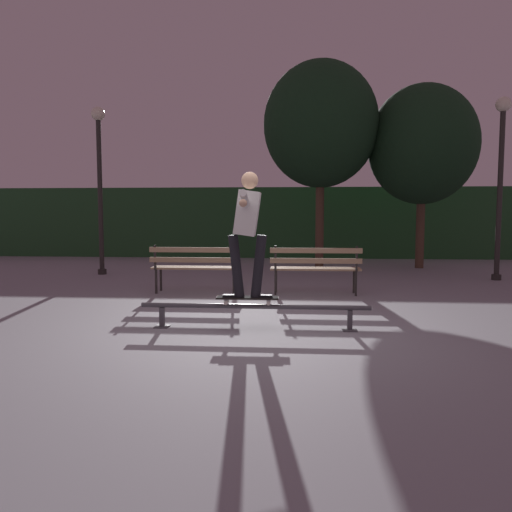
# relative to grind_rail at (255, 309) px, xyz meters

# --- Properties ---
(ground_plane) EXTENTS (90.00, 90.00, 0.00)m
(ground_plane) POSITION_rel_grind_rail_xyz_m (0.00, -0.11, -0.25)
(ground_plane) COLOR gray
(hedge_backdrop) EXTENTS (24.00, 1.20, 2.27)m
(hedge_backdrop) POSITION_rel_grind_rail_xyz_m (0.00, 10.44, 0.89)
(hedge_backdrop) COLOR #234C28
(hedge_backdrop) RESTS_ON ground
(grind_rail) EXTENTS (2.89, 0.18, 0.31)m
(grind_rail) POSITION_rel_grind_rail_xyz_m (0.00, 0.00, 0.00)
(grind_rail) COLOR #47474C
(grind_rail) RESTS_ON ground
(skateboard) EXTENTS (0.78, 0.22, 0.09)m
(skateboard) POSITION_rel_grind_rail_xyz_m (-0.09, -0.00, 0.14)
(skateboard) COLOR black
(skateboard) RESTS_ON grind_rail
(skateboarder) EXTENTS (0.62, 1.41, 1.56)m
(skateboarder) POSITION_rel_grind_rail_xyz_m (-0.09, 0.00, 1.08)
(skateboarder) COLOR black
(skateboarder) RESTS_ON skateboard
(park_bench_leftmost) EXTENTS (1.60, 0.41, 0.88)m
(park_bench_leftmost) POSITION_rel_grind_rail_xyz_m (-1.29, 2.68, 0.29)
(park_bench_leftmost) COLOR #282623
(park_bench_leftmost) RESTS_ON ground
(park_bench_left_center) EXTENTS (1.60, 0.41, 0.88)m
(park_bench_left_center) POSITION_rel_grind_rail_xyz_m (0.86, 2.68, 0.29)
(park_bench_left_center) COLOR #282623
(park_bench_left_center) RESTS_ON ground
(tree_behind_benches) EXTENTS (2.97, 2.97, 5.37)m
(tree_behind_benches) POSITION_rel_grind_rail_xyz_m (1.14, 7.15, 3.49)
(tree_behind_benches) COLOR #4C3828
(tree_behind_benches) RESTS_ON ground
(tree_far_right) EXTENTS (2.81, 2.81, 4.77)m
(tree_far_right) POSITION_rel_grind_rail_xyz_m (3.79, 7.31, 2.97)
(tree_far_right) COLOR #4C3828
(tree_far_right) RESTS_ON ground
(lamp_post_left) EXTENTS (0.32, 0.32, 3.90)m
(lamp_post_left) POSITION_rel_grind_rail_xyz_m (-4.07, 5.30, 2.24)
(lamp_post_left) COLOR #282623
(lamp_post_left) RESTS_ON ground
(lamp_post_right) EXTENTS (0.32, 0.32, 3.90)m
(lamp_post_right) POSITION_rel_grind_rail_xyz_m (4.87, 4.98, 2.24)
(lamp_post_right) COLOR #282623
(lamp_post_right) RESTS_ON ground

